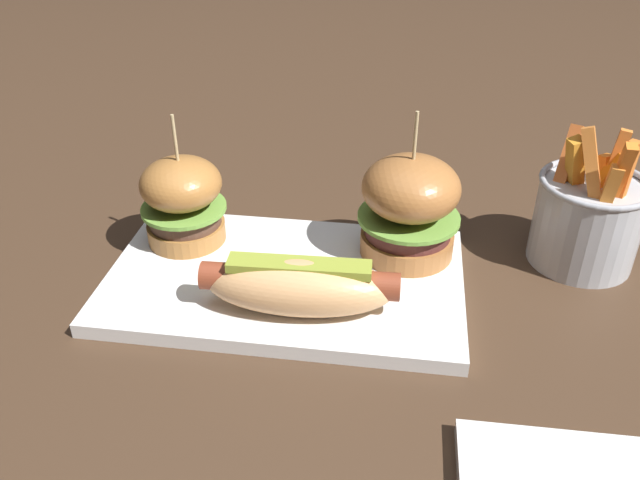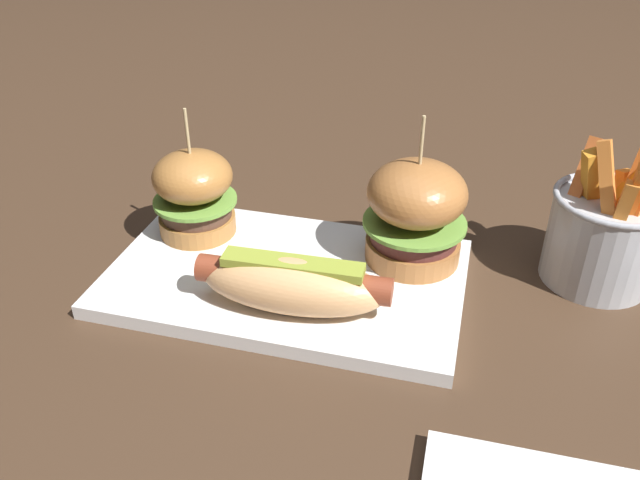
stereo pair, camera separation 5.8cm
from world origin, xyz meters
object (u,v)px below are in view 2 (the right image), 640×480
at_px(hot_dog, 293,283).
at_px(fries_bucket, 604,234).
at_px(slider_left, 194,193).
at_px(platter_main, 286,277).
at_px(slider_right, 416,212).

xyz_separation_m(hot_dog, fries_bucket, (0.26, 0.13, 0.01)).
relative_size(slider_left, fries_bucket, 0.92).
relative_size(hot_dog, fries_bucket, 1.18).
bearing_deg(platter_main, fries_bucket, 16.73).
distance_m(slider_right, fries_bucket, 0.17).
bearing_deg(slider_left, fries_bucket, 5.63).
distance_m(hot_dog, fries_bucket, 0.29).
bearing_deg(hot_dog, platter_main, 114.45).
bearing_deg(hot_dog, slider_right, 49.56).
height_order(slider_right, fries_bucket, slider_right).
bearing_deg(slider_left, hot_dog, -36.00).
xyz_separation_m(platter_main, hot_dog, (0.02, -0.05, 0.03)).
bearing_deg(platter_main, slider_left, 157.12).
relative_size(slider_right, fries_bucket, 1.01).
height_order(hot_dog, slider_left, slider_left).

